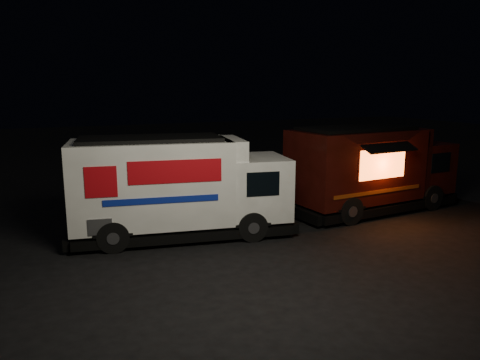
# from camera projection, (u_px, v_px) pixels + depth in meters

# --- Properties ---
(ground) EXTENTS (80.00, 80.00, 0.00)m
(ground) POSITION_uv_depth(u_px,v_px,m) (244.00, 243.00, 12.43)
(ground) COLOR black
(ground) RESTS_ON ground
(white_truck) EXTENTS (6.41, 3.14, 2.78)m
(white_truck) POSITION_uv_depth(u_px,v_px,m) (182.00, 187.00, 12.78)
(white_truck) COLOR white
(white_truck) RESTS_ON ground
(red_truck) EXTENTS (6.24, 2.71, 2.83)m
(red_truck) POSITION_uv_depth(u_px,v_px,m) (373.00, 168.00, 15.52)
(red_truck) COLOR #350C09
(red_truck) RESTS_ON ground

